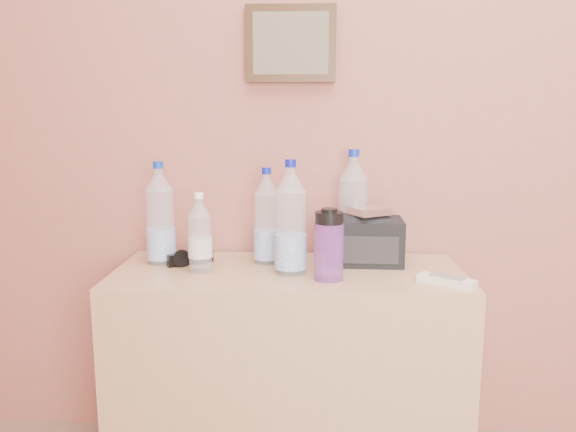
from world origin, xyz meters
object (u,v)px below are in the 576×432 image
(pet_large_a, at_px, (160,219))
(ac_remote, at_px, (447,281))
(nalgene_bottle, at_px, (329,245))
(sunglasses, at_px, (190,258))
(pet_large_c, at_px, (353,211))
(pet_large_d, at_px, (290,224))
(toiletry_bag, at_px, (365,238))
(dresser, at_px, (288,371))
(foil_packet, at_px, (370,211))
(pet_small, at_px, (200,237))
(pet_large_b, at_px, (267,221))

(pet_large_a, relative_size, ac_remote, 2.04)
(nalgene_bottle, distance_m, sunglasses, 0.48)
(pet_large_a, xyz_separation_m, sunglasses, (0.10, -0.02, -0.13))
(pet_large_c, bearing_deg, pet_large_d, -136.94)
(pet_large_d, xyz_separation_m, toiletry_bag, (0.24, 0.13, -0.07))
(pet_large_a, relative_size, pet_large_d, 0.95)
(dresser, bearing_deg, ac_remote, -17.04)
(dresser, relative_size, foil_packet, 9.88)
(pet_large_c, height_order, pet_small, pet_large_c)
(pet_large_c, height_order, sunglasses, pet_large_c)
(pet_large_b, distance_m, pet_large_c, 0.30)
(nalgene_bottle, relative_size, foil_packet, 1.93)
(pet_large_a, bearing_deg, dresser, -9.88)
(dresser, bearing_deg, nalgene_bottle, -39.87)
(sunglasses, distance_m, toiletry_bag, 0.58)
(pet_large_b, relative_size, pet_small, 1.27)
(pet_large_c, xyz_separation_m, pet_small, (-0.48, -0.19, -0.05))
(dresser, height_order, pet_large_b, pet_large_b)
(pet_large_c, xyz_separation_m, ac_remote, (0.25, -0.30, -0.15))
(pet_large_b, bearing_deg, pet_large_a, -177.17)
(pet_large_b, bearing_deg, toiletry_bag, 1.88)
(ac_remote, height_order, toiletry_bag, toiletry_bag)
(pet_large_a, height_order, foil_packet, pet_large_a)
(foil_packet, bearing_deg, ac_remote, -47.11)
(pet_large_c, distance_m, foil_packet, 0.10)
(pet_large_b, bearing_deg, pet_large_d, -56.50)
(pet_small, distance_m, sunglasses, 0.13)
(pet_small, relative_size, toiletry_bag, 1.02)
(pet_large_b, bearing_deg, pet_large_c, 13.38)
(dresser, xyz_separation_m, pet_large_d, (0.01, -0.03, 0.50))
(pet_small, distance_m, toiletry_bag, 0.54)
(pet_large_d, relative_size, nalgene_bottle, 1.64)
(dresser, height_order, pet_large_d, pet_large_d)
(dresser, height_order, nalgene_bottle, nalgene_bottle)
(pet_large_b, height_order, toiletry_bag, pet_large_b)
(pet_large_d, distance_m, ac_remote, 0.49)
(pet_large_c, height_order, toiletry_bag, pet_large_c)
(nalgene_bottle, distance_m, ac_remote, 0.35)
(sunglasses, distance_m, ac_remote, 0.81)
(ac_remote, bearing_deg, nalgene_bottle, -150.01)
(pet_large_c, relative_size, pet_large_d, 1.06)
(pet_large_b, relative_size, sunglasses, 2.04)
(pet_large_c, distance_m, ac_remote, 0.42)
(nalgene_bottle, bearing_deg, pet_large_a, 162.11)
(sunglasses, height_order, ac_remote, sunglasses)
(sunglasses, bearing_deg, dresser, -42.72)
(pet_small, height_order, foil_packet, pet_small)
(dresser, xyz_separation_m, pet_large_c, (0.21, 0.16, 0.51))
(pet_large_b, bearing_deg, sunglasses, -171.98)
(pet_large_d, bearing_deg, foil_packet, 23.34)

